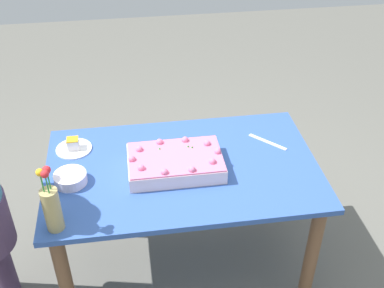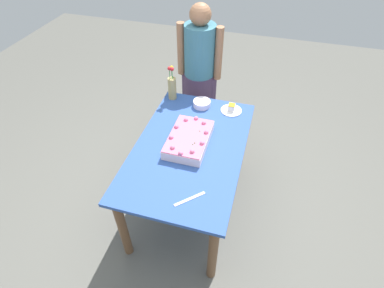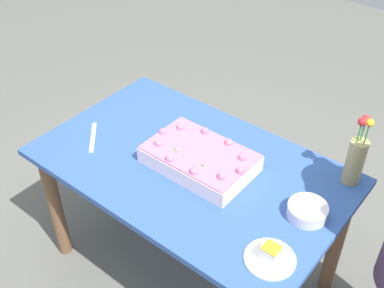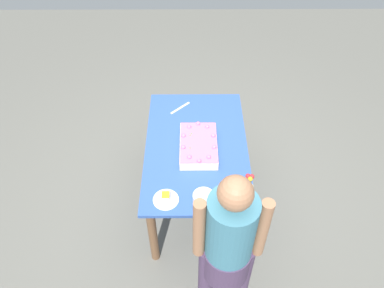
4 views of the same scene
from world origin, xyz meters
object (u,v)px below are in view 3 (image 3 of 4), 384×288
at_px(sheet_cake, 200,158).
at_px(fruit_bowl, 307,211).
at_px(serving_plate_with_slice, 270,256).
at_px(flower_vase, 356,158).
at_px(cake_knife, 93,137).

distance_m(sheet_cake, fruit_bowl, 0.52).
xyz_separation_m(serving_plate_with_slice, flower_vase, (0.05, 0.57, 0.11)).
distance_m(sheet_cake, cake_knife, 0.55).
bearing_deg(cake_knife, serving_plate_with_slice, 41.26).
bearing_deg(fruit_bowl, flower_vase, 81.12).
bearing_deg(fruit_bowl, cake_knife, -169.78).
bearing_deg(sheet_cake, flower_vase, 30.17).
bearing_deg(cake_knife, sheet_cake, 62.98).
distance_m(serving_plate_with_slice, flower_vase, 0.59).
relative_size(serving_plate_with_slice, fruit_bowl, 1.19).
height_order(sheet_cake, serving_plate_with_slice, sheet_cake).
bearing_deg(cake_knife, fruit_bowl, 56.29).
distance_m(cake_knife, flower_vase, 1.20).
xyz_separation_m(sheet_cake, cake_knife, (-0.52, -0.16, -0.04)).
bearing_deg(flower_vase, sheet_cake, -149.83).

